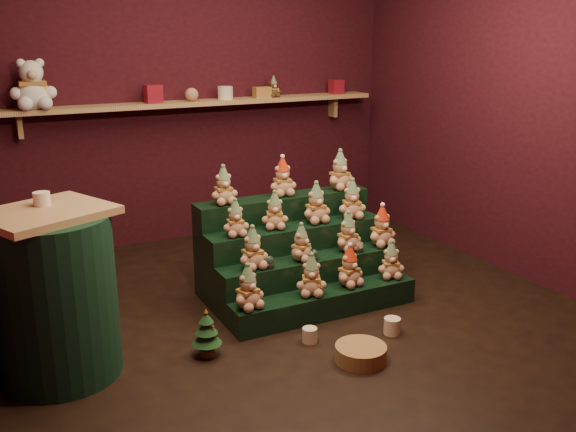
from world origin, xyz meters
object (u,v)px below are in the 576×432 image
riser_tier_front (325,303)px  snow_globe_b (314,255)px  brown_bear (274,87)px  mini_christmas_tree (207,333)px  wicker_basket (361,353)px  mug_left (310,335)px  side_table (54,295)px  snow_globe_a (270,262)px  snow_globe_c (359,247)px  white_bear (32,78)px  mug_right (392,326)px

riser_tier_front → snow_globe_b: (-0.00, 0.16, 0.31)m
brown_bear → mini_christmas_tree: bearing=-127.3°
riser_tier_front → snow_globe_b: bearing=91.0°
riser_tier_front → brown_bear: (0.57, 2.01, 1.33)m
wicker_basket → mug_left: bearing=114.3°
mug_left → wicker_basket: wicker_basket is taller
riser_tier_front → mug_left: riser_tier_front is taller
side_table → snow_globe_a: bearing=-18.0°
mini_christmas_tree → brown_bear: size_ratio=1.66×
mini_christmas_tree → snow_globe_c: bearing=14.4°
mini_christmas_tree → white_bear: bearing=106.1°
riser_tier_front → mug_left: size_ratio=14.35×
snow_globe_c → mug_left: bearing=-145.0°
wicker_basket → side_table: bearing=157.6°
snow_globe_a → side_table: 1.44m
snow_globe_c → white_bear: bearing=136.6°
mini_christmas_tree → wicker_basket: size_ratio=1.00×
brown_bear → mug_left: bearing=-113.0°
mug_left → wicker_basket: (0.16, -0.35, 0.00)m
side_table → mug_left: 1.58m
snow_globe_a → brown_bear: brown_bear is taller
side_table → brown_bear: (2.35, 2.00, 0.92)m
snow_globe_a → mug_left: 0.59m
snow_globe_b → mug_right: snow_globe_b is taller
snow_globe_c → wicker_basket: bearing=-121.9°
snow_globe_a → riser_tier_front: bearing=-24.3°
snow_globe_b → brown_bear: brown_bear is taller
snow_globe_b → wicker_basket: (-0.13, -0.83, -0.35)m
side_table → mini_christmas_tree: bearing=-36.8°
mini_christmas_tree → mug_left: (0.65, -0.13, -0.11)m
mug_left → riser_tier_front: bearing=46.5°
mug_right → brown_bear: (0.33, 2.46, 1.36)m
snow_globe_b → mug_left: bearing=-121.8°
snow_globe_c → mug_right: snow_globe_c is taller
snow_globe_a → mug_right: 0.93m
riser_tier_front → wicker_basket: 0.68m
riser_tier_front → mug_left: (-0.30, -0.31, -0.04)m
snow_globe_b → white_bear: 2.70m
mini_christmas_tree → brown_bear: brown_bear is taller
mug_right → mini_christmas_tree: bearing=166.9°
side_table → snow_globe_c: bearing=-20.0°
wicker_basket → riser_tier_front: bearing=78.5°
snow_globe_b → wicker_basket: 0.91m
mug_right → wicker_basket: size_ratio=0.35×
riser_tier_front → wicker_basket: size_ratio=4.44×
brown_bear → side_table: bearing=-142.2°
snow_globe_a → mug_right: bearing=-45.7°
riser_tier_front → wicker_basket: (-0.14, -0.67, -0.04)m
snow_globe_b → mini_christmas_tree: bearing=-160.2°
snow_globe_c → side_table: size_ratio=0.09×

